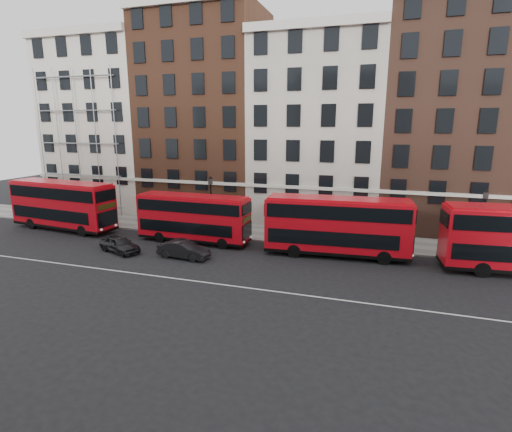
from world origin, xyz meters
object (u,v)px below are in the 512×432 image
(bus_a, at_px, (62,204))
(bus_b, at_px, (193,217))
(car_front, at_px, (184,249))
(car_rear, at_px, (120,244))
(bus_c, at_px, (336,225))

(bus_a, xyz_separation_m, bus_b, (13.98, -0.00, -0.30))
(bus_a, distance_m, car_front, 15.81)
(car_rear, relative_size, car_front, 0.96)
(bus_a, bearing_deg, car_rear, -18.45)
(car_front, bearing_deg, bus_c, -65.66)
(bus_a, relative_size, bus_c, 1.02)
(bus_a, height_order, car_rear, bus_a)
(car_front, bearing_deg, bus_a, 78.97)
(bus_a, relative_size, car_front, 2.80)
(car_rear, bearing_deg, car_front, -67.16)
(bus_a, distance_m, car_rear, 10.68)
(bus_b, bearing_deg, bus_c, 1.33)
(bus_b, xyz_separation_m, car_rear, (-4.42, -4.38, -1.56))
(bus_b, relative_size, car_front, 2.44)
(bus_a, xyz_separation_m, car_rear, (9.56, -4.39, -1.86))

